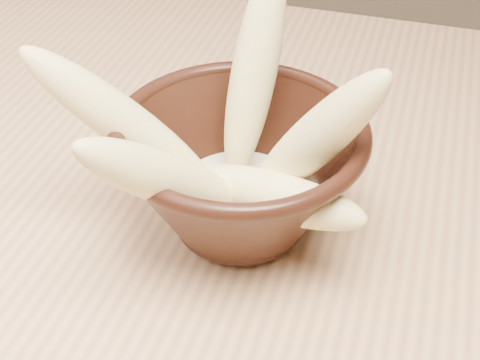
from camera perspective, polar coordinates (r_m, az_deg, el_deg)
name	(u,v)px	position (r m, az deg, el deg)	size (l,w,h in m)	color
table	(133,256)	(0.63, -9.15, -6.42)	(1.20, 0.80, 0.75)	tan
bowl	(240,171)	(0.50, 0.00, 0.78)	(0.19, 0.19, 0.10)	black
milk_puddle	(240,196)	(0.51, 0.00, -1.41)	(0.11, 0.11, 0.01)	beige
banana_upright	(254,71)	(0.50, 1.23, 9.26)	(0.03, 0.03, 0.17)	#F6DD91
banana_left	(123,123)	(0.49, -9.93, 4.85)	(0.03, 0.03, 0.17)	#F6DD91
banana_right	(314,141)	(0.45, 6.37, 3.35)	(0.03, 0.03, 0.16)	#F6DD91
banana_across	(275,196)	(0.47, 3.04, -1.40)	(0.03, 0.03, 0.14)	#F6DD91
banana_front	(170,180)	(0.44, -6.03, -0.01)	(0.03, 0.03, 0.16)	#F6DD91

